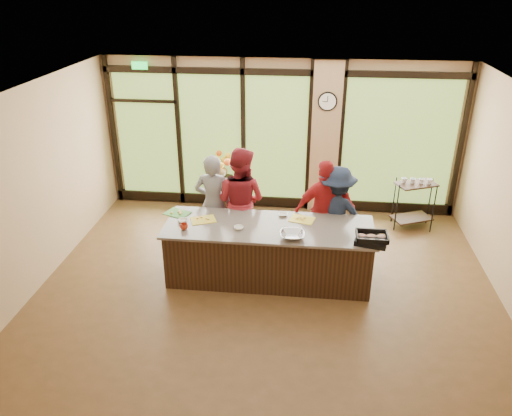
% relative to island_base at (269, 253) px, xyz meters
% --- Properties ---
extents(floor, '(7.00, 7.00, 0.00)m').
position_rel_island_base_xyz_m(floor, '(0.00, -0.30, -0.44)').
color(floor, '#51391C').
rests_on(floor, ground).
extents(ceiling, '(7.00, 7.00, 0.00)m').
position_rel_island_base_xyz_m(ceiling, '(0.00, -0.30, 2.56)').
color(ceiling, silver).
rests_on(ceiling, back_wall).
extents(back_wall, '(7.00, 0.00, 7.00)m').
position_rel_island_base_xyz_m(back_wall, '(0.00, 2.70, 1.06)').
color(back_wall, tan).
rests_on(back_wall, floor).
extents(left_wall, '(0.00, 6.00, 6.00)m').
position_rel_island_base_xyz_m(left_wall, '(-3.50, -0.30, 1.06)').
color(left_wall, tan).
rests_on(left_wall, floor).
extents(window_wall, '(6.90, 0.12, 3.00)m').
position_rel_island_base_xyz_m(window_wall, '(0.16, 2.65, 0.95)').
color(window_wall, tan).
rests_on(window_wall, floor).
extents(island_base, '(3.10, 1.00, 0.88)m').
position_rel_island_base_xyz_m(island_base, '(0.00, 0.00, 0.00)').
color(island_base, black).
rests_on(island_base, floor).
extents(countertop, '(3.20, 1.10, 0.04)m').
position_rel_island_base_xyz_m(countertop, '(0.00, 0.00, 0.46)').
color(countertop, '#6F645C').
rests_on(countertop, island_base).
extents(wall_clock, '(0.36, 0.04, 0.36)m').
position_rel_island_base_xyz_m(wall_clock, '(0.85, 2.57, 1.81)').
color(wall_clock, black).
rests_on(wall_clock, window_wall).
extents(cook_left, '(0.66, 0.45, 1.75)m').
position_rel_island_base_xyz_m(cook_left, '(-1.02, 0.79, 0.43)').
color(cook_left, slate).
rests_on(cook_left, floor).
extents(cook_midleft, '(1.10, 0.98, 1.87)m').
position_rel_island_base_xyz_m(cook_midleft, '(-0.56, 0.83, 0.50)').
color(cook_midleft, maroon).
rests_on(cook_midleft, floor).
extents(cook_midright, '(1.10, 0.65, 1.76)m').
position_rel_island_base_xyz_m(cook_midright, '(0.86, 0.69, 0.44)').
color(cook_midright, '#A4191C').
rests_on(cook_midright, floor).
extents(cook_right, '(1.12, 0.71, 1.65)m').
position_rel_island_base_xyz_m(cook_right, '(1.04, 0.71, 0.39)').
color(cook_right, '#182135').
rests_on(cook_right, floor).
extents(roasting_pan, '(0.52, 0.45, 0.08)m').
position_rel_island_base_xyz_m(roasting_pan, '(1.50, -0.36, 0.52)').
color(roasting_pan, black).
rests_on(roasting_pan, countertop).
extents(mixing_bowl, '(0.38, 0.38, 0.09)m').
position_rel_island_base_xyz_m(mixing_bowl, '(0.37, -0.34, 0.52)').
color(mixing_bowl, silver).
rests_on(mixing_bowl, countertop).
extents(cutting_board_left, '(0.46, 0.41, 0.01)m').
position_rel_island_base_xyz_m(cutting_board_left, '(-1.50, 0.27, 0.49)').
color(cutting_board_left, '#3D8430').
rests_on(cutting_board_left, countertop).
extents(cutting_board_center, '(0.46, 0.41, 0.01)m').
position_rel_island_base_xyz_m(cutting_board_center, '(-1.04, 0.08, 0.49)').
color(cutting_board_center, gold).
rests_on(cutting_board_center, countertop).
extents(cutting_board_right, '(0.43, 0.37, 0.01)m').
position_rel_island_base_xyz_m(cutting_board_right, '(0.50, 0.27, 0.49)').
color(cutting_board_right, gold).
rests_on(cutting_board_right, countertop).
extents(prep_bowl_near, '(0.19, 0.19, 0.05)m').
position_rel_island_base_xyz_m(prep_bowl_near, '(-1.34, -0.03, 0.50)').
color(prep_bowl_near, white).
rests_on(prep_bowl_near, countertop).
extents(prep_bowl_mid, '(0.16, 0.16, 0.05)m').
position_rel_island_base_xyz_m(prep_bowl_mid, '(-0.44, -0.15, 0.50)').
color(prep_bowl_mid, white).
rests_on(prep_bowl_mid, countertop).
extents(prep_bowl_far, '(0.16, 0.16, 0.04)m').
position_rel_island_base_xyz_m(prep_bowl_far, '(0.19, 0.38, 0.50)').
color(prep_bowl_far, white).
rests_on(prep_bowl_far, countertop).
extents(red_ramekin, '(0.13, 0.13, 0.09)m').
position_rel_island_base_xyz_m(red_ramekin, '(-1.26, -0.25, 0.53)').
color(red_ramekin, '#A32710').
rests_on(red_ramekin, countertop).
extents(flower_stand, '(0.45, 0.45, 0.71)m').
position_rel_island_base_xyz_m(flower_stand, '(-1.18, 2.45, -0.08)').
color(flower_stand, black).
rests_on(flower_stand, floor).
extents(flower_vase, '(0.36, 0.36, 0.28)m').
position_rel_island_base_xyz_m(flower_vase, '(-1.18, 2.45, 0.41)').
color(flower_vase, olive).
rests_on(flower_vase, flower_stand).
extents(bar_cart, '(0.83, 0.67, 0.99)m').
position_rel_island_base_xyz_m(bar_cart, '(2.55, 2.05, 0.16)').
color(bar_cart, black).
rests_on(bar_cart, floor).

